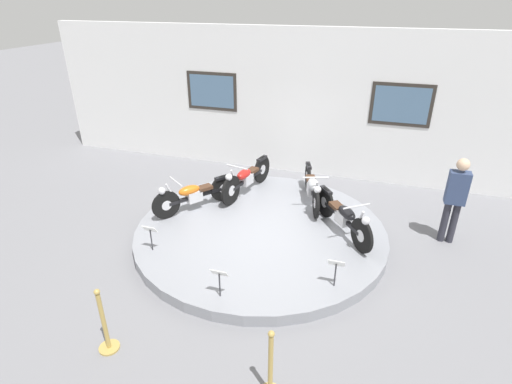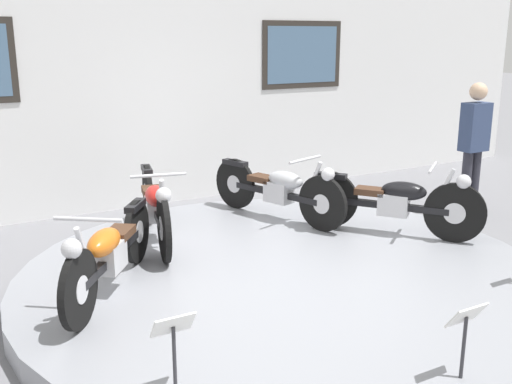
{
  "view_description": "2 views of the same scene",
  "coord_description": "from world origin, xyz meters",
  "px_view_note": "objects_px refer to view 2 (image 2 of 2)",
  "views": [
    {
      "loc": [
        1.97,
        -6.48,
        4.36
      ],
      "look_at": [
        -0.15,
        0.17,
        0.88
      ],
      "focal_mm": 28.0,
      "sensor_mm": 36.0,
      "label": 1
    },
    {
      "loc": [
        -2.79,
        -4.41,
        2.32
      ],
      "look_at": [
        -0.16,
        0.26,
        0.91
      ],
      "focal_mm": 42.0,
      "sensor_mm": 36.0,
      "label": 2
    }
  ],
  "objects_px": {
    "motorcycle_red": "(155,204)",
    "motorcycle_orange": "(109,251)",
    "motorcycle_silver": "(279,188)",
    "info_placard_front_left": "(174,335)",
    "visitor_standing": "(474,140)",
    "motorcycle_black": "(394,200)",
    "info_placard_front_centre": "(466,325)"
  },
  "relations": [
    {
      "from": "info_placard_front_left",
      "to": "visitor_standing",
      "type": "xyz_separation_m",
      "value": [
        5.13,
        2.27,
        0.41
      ]
    },
    {
      "from": "motorcycle_black",
      "to": "motorcycle_orange",
      "type": "bearing_deg",
      "value": -179.96
    },
    {
      "from": "motorcycle_black",
      "to": "visitor_standing",
      "type": "height_order",
      "value": "visitor_standing"
    },
    {
      "from": "info_placard_front_centre",
      "to": "visitor_standing",
      "type": "height_order",
      "value": "visitor_standing"
    },
    {
      "from": "motorcycle_black",
      "to": "visitor_standing",
      "type": "xyz_separation_m",
      "value": [
        1.94,
        0.66,
        0.39
      ]
    },
    {
      "from": "motorcycle_silver",
      "to": "visitor_standing",
      "type": "height_order",
      "value": "visitor_standing"
    },
    {
      "from": "motorcycle_black",
      "to": "info_placard_front_left",
      "type": "relative_size",
      "value": 3.16
    },
    {
      "from": "motorcycle_silver",
      "to": "motorcycle_black",
      "type": "bearing_deg",
      "value": -53.46
    },
    {
      "from": "motorcycle_orange",
      "to": "motorcycle_silver",
      "type": "bearing_deg",
      "value": 24.91
    },
    {
      "from": "motorcycle_red",
      "to": "visitor_standing",
      "type": "relative_size",
      "value": 1.14
    },
    {
      "from": "visitor_standing",
      "to": "motorcycle_orange",
      "type": "bearing_deg",
      "value": -172.52
    },
    {
      "from": "info_placard_front_centre",
      "to": "motorcycle_black",
      "type": "bearing_deg",
      "value": 56.78
    },
    {
      "from": "motorcycle_silver",
      "to": "motorcycle_orange",
      "type": "bearing_deg",
      "value": -155.09
    },
    {
      "from": "motorcycle_red",
      "to": "visitor_standing",
      "type": "height_order",
      "value": "visitor_standing"
    },
    {
      "from": "motorcycle_orange",
      "to": "visitor_standing",
      "type": "distance_m",
      "value": 5.12
    },
    {
      "from": "info_placard_front_left",
      "to": "visitor_standing",
      "type": "distance_m",
      "value": 5.63
    },
    {
      "from": "motorcycle_orange",
      "to": "motorcycle_red",
      "type": "xyz_separation_m",
      "value": [
        0.8,
        1.08,
        0.02
      ]
    },
    {
      "from": "motorcycle_orange",
      "to": "motorcycle_red",
      "type": "distance_m",
      "value": 1.34
    },
    {
      "from": "info_placard_front_left",
      "to": "motorcycle_red",
      "type": "bearing_deg",
      "value": 72.0
    },
    {
      "from": "info_placard_front_centre",
      "to": "motorcycle_red",
      "type": "bearing_deg",
      "value": 102.35
    },
    {
      "from": "info_placard_front_left",
      "to": "info_placard_front_centre",
      "type": "xyz_separation_m",
      "value": [
        1.63,
        -0.77,
        0.0
      ]
    },
    {
      "from": "motorcycle_orange",
      "to": "visitor_standing",
      "type": "relative_size",
      "value": 0.93
    },
    {
      "from": "motorcycle_red",
      "to": "motorcycle_orange",
      "type": "bearing_deg",
      "value": -126.64
    },
    {
      "from": "motorcycle_black",
      "to": "motorcycle_silver",
      "type": "bearing_deg",
      "value": 126.54
    },
    {
      "from": "motorcycle_orange",
      "to": "motorcycle_silver",
      "type": "xyz_separation_m",
      "value": [
        2.32,
        1.08,
        0.01
      ]
    },
    {
      "from": "motorcycle_black",
      "to": "info_placard_front_left",
      "type": "bearing_deg",
      "value": -153.2
    },
    {
      "from": "motorcycle_red",
      "to": "motorcycle_silver",
      "type": "distance_m",
      "value": 1.52
    },
    {
      "from": "info_placard_front_left",
      "to": "info_placard_front_centre",
      "type": "relative_size",
      "value": 1.0
    },
    {
      "from": "motorcycle_red",
      "to": "info_placard_front_centre",
      "type": "bearing_deg",
      "value": -77.65
    },
    {
      "from": "motorcycle_red",
      "to": "info_placard_front_left",
      "type": "relative_size",
      "value": 3.86
    },
    {
      "from": "info_placard_front_centre",
      "to": "visitor_standing",
      "type": "relative_size",
      "value": 0.3
    },
    {
      "from": "motorcycle_orange",
      "to": "motorcycle_black",
      "type": "xyz_separation_m",
      "value": [
        3.12,
        0.0,
        0.01
      ]
    }
  ]
}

